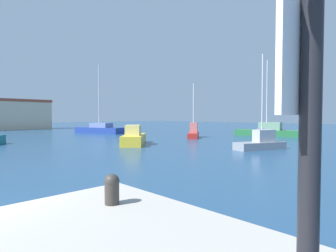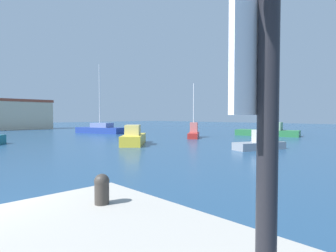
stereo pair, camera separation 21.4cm
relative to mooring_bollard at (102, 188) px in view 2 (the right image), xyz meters
name	(u,v)px [view 2 (the right image)]	position (x,y,z in m)	size (l,w,h in m)	color
water	(100,139)	(12.95, 22.55, -1.29)	(160.00, 160.00, 0.00)	navy
mooring_bollard	(102,188)	(0.00, 0.00, 0.00)	(0.27, 0.27, 0.53)	#38332D
sailboat_navy_near_pier	(262,136)	(23.01, 8.76, -0.76)	(5.25, 3.50, 8.62)	#19234C
sailboat_blue_far_right	(100,129)	(18.25, 31.64, -0.66)	(4.67, 7.73, 10.09)	#233D93
motorboat_grey_far_left	(260,143)	(16.98, 5.79, -0.79)	(4.33, 2.64, 1.50)	gray
sailboat_red_inner_mooring	(194,132)	(21.87, 16.66, -0.62)	(3.88, 3.29, 6.32)	#B22823
motorboat_yellow_distant_north	(134,138)	(12.22, 15.43, -0.69)	(4.90, 4.98, 1.76)	gold
sailboat_green_outer_mooring	(268,131)	(31.19, 12.10, -0.65)	(4.58, 8.09, 9.72)	#28703D
harbor_office	(13,114)	(12.11, 52.68, 1.55)	(13.20, 5.19, 5.66)	beige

